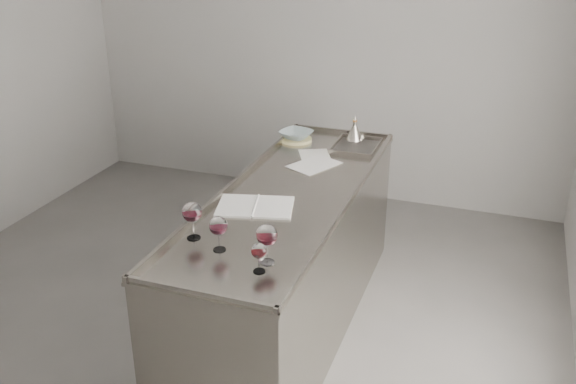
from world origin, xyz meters
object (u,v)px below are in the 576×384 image
(wine_glass_left, at_px, (192,213))
(ceramic_bowl, at_px, (296,134))
(wine_glass_middle, at_px, (218,227))
(wine_funnel, at_px, (354,132))
(counter, at_px, (290,261))
(notebook, at_px, (255,206))
(wine_glass_small, at_px, (259,252))
(wine_glass_right, at_px, (267,236))

(wine_glass_left, height_order, ceramic_bowl, wine_glass_left)
(wine_glass_middle, xyz_separation_m, ceramic_bowl, (-0.18, 1.69, -0.08))
(ceramic_bowl, bearing_deg, wine_funnel, 22.87)
(counter, distance_m, ceramic_bowl, 1.08)
(wine_glass_left, bearing_deg, notebook, 70.84)
(notebook, bearing_deg, ceramic_bowl, 83.07)
(wine_glass_small, height_order, notebook, wine_glass_small)
(counter, bearing_deg, ceramic_bowl, 106.79)
(wine_glass_small, bearing_deg, wine_glass_middle, 154.41)
(counter, height_order, notebook, counter)
(wine_glass_left, distance_m, ceramic_bowl, 1.62)
(wine_glass_right, relative_size, wine_glass_small, 1.37)
(wine_glass_small, relative_size, ceramic_bowl, 0.65)
(wine_glass_right, distance_m, notebook, 0.65)
(wine_glass_right, distance_m, wine_funnel, 1.90)
(wine_glass_left, bearing_deg, wine_glass_middle, -21.17)
(counter, distance_m, wine_glass_small, 1.09)
(wine_glass_middle, bearing_deg, wine_glass_right, -7.77)
(counter, relative_size, wine_glass_middle, 13.24)
(wine_glass_middle, height_order, wine_funnel, wine_funnel)
(counter, height_order, wine_glass_middle, wine_glass_middle)
(wine_glass_small, bearing_deg, wine_glass_left, 156.16)
(counter, height_order, wine_glass_small, wine_glass_small)
(ceramic_bowl, bearing_deg, wine_glass_middle, -83.93)
(wine_glass_small, xyz_separation_m, ceramic_bowl, (-0.44, 1.82, -0.06))
(wine_glass_left, xyz_separation_m, wine_glass_small, (0.44, -0.20, -0.04))
(wine_glass_right, xyz_separation_m, wine_glass_small, (-0.01, -0.09, -0.04))
(notebook, distance_m, ceramic_bowl, 1.18)
(wine_glass_small, bearing_deg, wine_glass_right, 86.60)
(notebook, height_order, ceramic_bowl, ceramic_bowl)
(ceramic_bowl, bearing_deg, wine_glass_right, -75.42)
(counter, bearing_deg, wine_glass_small, -79.43)
(wine_glass_middle, xyz_separation_m, notebook, (-0.02, 0.52, -0.12))
(wine_glass_small, xyz_separation_m, wine_funnel, (-0.05, 1.99, -0.05))
(wine_glass_middle, relative_size, notebook, 0.38)
(wine_glass_left, bearing_deg, wine_glass_right, -13.32)
(counter, xyz_separation_m, wine_glass_right, (0.17, -0.82, 0.61))
(counter, relative_size, notebook, 4.99)
(wine_glass_right, height_order, notebook, wine_glass_right)
(wine_glass_left, height_order, wine_glass_right, same)
(wine_glass_left, relative_size, ceramic_bowl, 0.89)
(wine_glass_right, height_order, ceramic_bowl, wine_glass_right)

